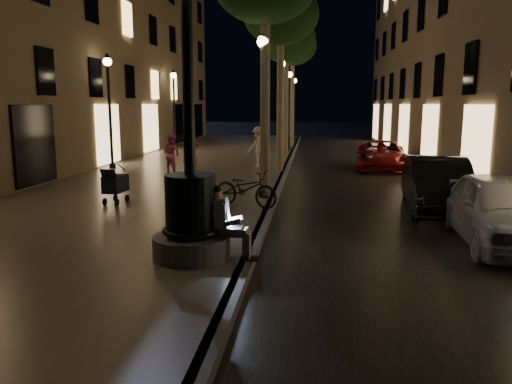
# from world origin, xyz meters

# --- Properties ---
(ground) EXTENTS (120.00, 120.00, 0.00)m
(ground) POSITION_xyz_m (0.00, 15.00, 0.00)
(ground) COLOR black
(ground) RESTS_ON ground
(cobble_lane) EXTENTS (6.00, 45.00, 0.02)m
(cobble_lane) POSITION_xyz_m (3.00, 15.00, 0.01)
(cobble_lane) COLOR black
(cobble_lane) RESTS_ON ground
(promenade) EXTENTS (8.00, 45.00, 0.20)m
(promenade) POSITION_xyz_m (-4.00, 15.00, 0.10)
(promenade) COLOR #69635D
(promenade) RESTS_ON ground
(curb_strip) EXTENTS (0.25, 45.00, 0.20)m
(curb_strip) POSITION_xyz_m (0.00, 15.00, 0.10)
(curb_strip) COLOR #59595B
(curb_strip) RESTS_ON ground
(building_left) EXTENTS (8.00, 36.00, 15.00)m
(building_left) POSITION_xyz_m (-12.00, 18.00, 7.50)
(building_left) COLOR #867054
(building_left) RESTS_ON ground
(fountain_lamppost) EXTENTS (1.40, 1.40, 5.21)m
(fountain_lamppost) POSITION_xyz_m (-1.00, 2.00, 1.21)
(fountain_lamppost) COLOR #59595B
(fountain_lamppost) RESTS_ON promenade
(seated_man_laptop) EXTENTS (0.95, 0.32, 1.32)m
(seated_man_laptop) POSITION_xyz_m (-0.39, 2.00, 0.90)
(seated_man_laptop) COLOR tan
(seated_man_laptop) RESTS_ON promenade
(tree_second) EXTENTS (3.00, 3.00, 7.40)m
(tree_second) POSITION_xyz_m (-0.20, 14.00, 6.33)
(tree_second) COLOR #6B604C
(tree_second) RESTS_ON promenade
(tree_third) EXTENTS (3.00, 3.00, 7.20)m
(tree_third) POSITION_xyz_m (-0.30, 20.00, 6.14)
(tree_third) COLOR #6B604C
(tree_third) RESTS_ON promenade
(tree_far) EXTENTS (3.00, 3.00, 7.50)m
(tree_far) POSITION_xyz_m (-0.22, 26.00, 6.43)
(tree_far) COLOR #6B604C
(tree_far) RESTS_ON promenade
(lamp_curb_a) EXTENTS (0.36, 0.36, 4.81)m
(lamp_curb_a) POSITION_xyz_m (-0.30, 8.00, 3.24)
(lamp_curb_a) COLOR black
(lamp_curb_a) RESTS_ON promenade
(lamp_curb_b) EXTENTS (0.36, 0.36, 4.81)m
(lamp_curb_b) POSITION_xyz_m (-0.30, 16.00, 3.24)
(lamp_curb_b) COLOR black
(lamp_curb_b) RESTS_ON promenade
(lamp_curb_c) EXTENTS (0.36, 0.36, 4.81)m
(lamp_curb_c) POSITION_xyz_m (-0.30, 24.00, 3.24)
(lamp_curb_c) COLOR black
(lamp_curb_c) RESTS_ON promenade
(lamp_curb_d) EXTENTS (0.36, 0.36, 4.81)m
(lamp_curb_d) POSITION_xyz_m (-0.30, 32.00, 3.24)
(lamp_curb_d) COLOR black
(lamp_curb_d) RESTS_ON promenade
(lamp_left_b) EXTENTS (0.36, 0.36, 4.81)m
(lamp_left_b) POSITION_xyz_m (-7.40, 14.00, 3.24)
(lamp_left_b) COLOR black
(lamp_left_b) RESTS_ON promenade
(lamp_left_c) EXTENTS (0.36, 0.36, 4.81)m
(lamp_left_c) POSITION_xyz_m (-7.40, 24.00, 3.24)
(lamp_left_c) COLOR black
(lamp_left_c) RESTS_ON promenade
(stroller) EXTENTS (0.52, 1.09, 1.10)m
(stroller) POSITION_xyz_m (-4.25, 6.54, 0.75)
(stroller) COLOR black
(stroller) RESTS_ON promenade
(car_front) EXTENTS (1.97, 4.47, 1.49)m
(car_front) POSITION_xyz_m (5.06, 4.23, 0.75)
(car_front) COLOR #B0B3B8
(car_front) RESTS_ON ground
(car_second) EXTENTS (1.96, 4.62, 1.48)m
(car_second) POSITION_xyz_m (4.57, 7.55, 0.74)
(car_second) COLOR black
(car_second) RESTS_ON ground
(car_third) EXTENTS (2.58, 4.83, 1.29)m
(car_third) POSITION_xyz_m (4.22, 16.34, 0.65)
(car_third) COLOR maroon
(car_third) RESTS_ON ground
(pedestrian_red) EXTENTS (0.78, 0.74, 1.80)m
(pedestrian_red) POSITION_xyz_m (-3.46, 11.99, 1.10)
(pedestrian_red) COLOR red
(pedestrian_red) RESTS_ON promenade
(pedestrian_pink) EXTENTS (0.92, 0.83, 1.55)m
(pedestrian_pink) POSITION_xyz_m (-4.39, 12.60, 0.98)
(pedestrian_pink) COLOR pink
(pedestrian_pink) RESTS_ON promenade
(pedestrian_white) EXTENTS (1.31, 1.16, 1.76)m
(pedestrian_white) POSITION_xyz_m (-1.20, 15.36, 1.08)
(pedestrian_white) COLOR silver
(pedestrian_white) RESTS_ON promenade
(bicycle) EXTENTS (1.99, 1.37, 0.99)m
(bicycle) POSITION_xyz_m (-0.62, 6.55, 0.70)
(bicycle) COLOR black
(bicycle) RESTS_ON promenade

